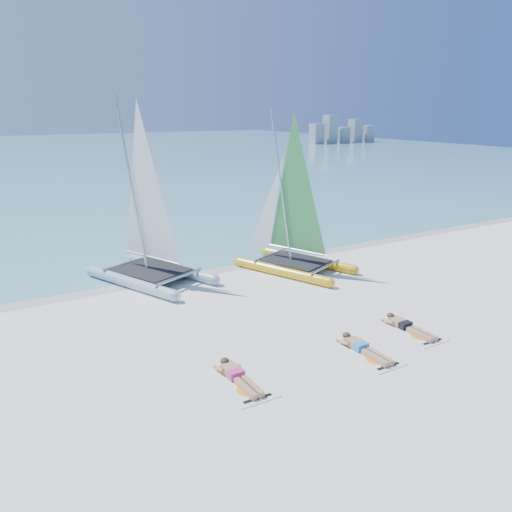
{
  "coord_description": "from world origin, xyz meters",
  "views": [
    {
      "loc": [
        -7.82,
        -11.49,
        6.05
      ],
      "look_at": [
        -0.36,
        1.2,
        1.69
      ],
      "focal_mm": 35.0,
      "sensor_mm": 36.0,
      "label": 1
    }
  ],
  "objects_px": {
    "towel_a": "(241,383)",
    "catamaran_blue": "(147,226)",
    "sunbather_a": "(237,375)",
    "sunbather_b": "(362,347)",
    "towel_c": "(411,332)",
    "sunbather_c": "(406,326)",
    "catamaran_yellow": "(286,219)",
    "towel_b": "(367,354)"
  },
  "relations": [
    {
      "from": "sunbather_a",
      "to": "towel_a",
      "type": "bearing_deg",
      "value": -90.0
    },
    {
      "from": "towel_a",
      "to": "sunbather_a",
      "type": "height_order",
      "value": "sunbather_a"
    },
    {
      "from": "towel_b",
      "to": "sunbather_b",
      "type": "relative_size",
      "value": 1.07
    },
    {
      "from": "towel_c",
      "to": "towel_a",
      "type": "bearing_deg",
      "value": 179.72
    },
    {
      "from": "towel_a",
      "to": "catamaran_blue",
      "type": "bearing_deg",
      "value": 85.74
    },
    {
      "from": "sunbather_a",
      "to": "sunbather_c",
      "type": "distance_m",
      "value": 5.47
    },
    {
      "from": "catamaran_yellow",
      "to": "towel_b",
      "type": "xyz_separation_m",
      "value": [
        -2.23,
        -7.09,
        -1.97
      ]
    },
    {
      "from": "catamaran_blue",
      "to": "sunbather_a",
      "type": "xyz_separation_m",
      "value": [
        -0.6,
        -7.84,
        -1.9
      ]
    },
    {
      "from": "towel_a",
      "to": "sunbather_c",
      "type": "bearing_deg",
      "value": 1.73
    },
    {
      "from": "towel_b",
      "to": "sunbather_b",
      "type": "bearing_deg",
      "value": 90.0
    },
    {
      "from": "sunbather_a",
      "to": "sunbather_b",
      "type": "xyz_separation_m",
      "value": [
        3.47,
        -0.4,
        0.0
      ]
    },
    {
      "from": "catamaran_blue",
      "to": "towel_a",
      "type": "height_order",
      "value": "catamaran_blue"
    },
    {
      "from": "sunbather_a",
      "to": "towel_c",
      "type": "distance_m",
      "value": 5.47
    },
    {
      "from": "sunbather_a",
      "to": "catamaran_blue",
      "type": "bearing_deg",
      "value": 85.63
    },
    {
      "from": "catamaran_blue",
      "to": "catamaran_yellow",
      "type": "xyz_separation_m",
      "value": [
        5.1,
        -1.34,
        -0.04
      ]
    },
    {
      "from": "towel_c",
      "to": "sunbather_c",
      "type": "bearing_deg",
      "value": 90.0
    },
    {
      "from": "catamaran_blue",
      "to": "sunbather_b",
      "type": "height_order",
      "value": "catamaran_blue"
    },
    {
      "from": "towel_b",
      "to": "sunbather_c",
      "type": "xyz_separation_m",
      "value": [
        2.0,
        0.56,
        0.11
      ]
    },
    {
      "from": "sunbather_a",
      "to": "towel_b",
      "type": "height_order",
      "value": "sunbather_a"
    },
    {
      "from": "catamaran_blue",
      "to": "towel_b",
      "type": "height_order",
      "value": "catamaran_blue"
    },
    {
      "from": "towel_a",
      "to": "towel_b",
      "type": "distance_m",
      "value": 3.49
    },
    {
      "from": "sunbather_a",
      "to": "sunbather_c",
      "type": "bearing_deg",
      "value": -0.28
    },
    {
      "from": "sunbather_a",
      "to": "towel_c",
      "type": "bearing_deg",
      "value": -2.29
    },
    {
      "from": "towel_a",
      "to": "towel_c",
      "type": "relative_size",
      "value": 1.0
    },
    {
      "from": "towel_b",
      "to": "towel_a",
      "type": "bearing_deg",
      "value": 173.44
    },
    {
      "from": "catamaran_blue",
      "to": "towel_c",
      "type": "distance_m",
      "value": 9.62
    },
    {
      "from": "catamaran_blue",
      "to": "catamaran_yellow",
      "type": "height_order",
      "value": "catamaran_blue"
    },
    {
      "from": "catamaran_yellow",
      "to": "sunbather_a",
      "type": "distance_m",
      "value": 8.84
    },
    {
      "from": "catamaran_yellow",
      "to": "sunbather_c",
      "type": "bearing_deg",
      "value": -113.99
    },
    {
      "from": "catamaran_blue",
      "to": "sunbather_b",
      "type": "bearing_deg",
      "value": -93.64
    },
    {
      "from": "sunbather_b",
      "to": "sunbather_c",
      "type": "distance_m",
      "value": 2.03
    },
    {
      "from": "catamaran_yellow",
      "to": "towel_c",
      "type": "height_order",
      "value": "catamaran_yellow"
    },
    {
      "from": "catamaran_blue",
      "to": "towel_c",
      "type": "xyz_separation_m",
      "value": [
        4.87,
        -8.06,
        -2.01
      ]
    },
    {
      "from": "towel_a",
      "to": "sunbather_a",
      "type": "bearing_deg",
      "value": 90.0
    },
    {
      "from": "sunbather_b",
      "to": "towel_c",
      "type": "distance_m",
      "value": 2.01
    },
    {
      "from": "towel_a",
      "to": "sunbather_b",
      "type": "bearing_deg",
      "value": -3.41
    },
    {
      "from": "towel_b",
      "to": "sunbather_c",
      "type": "bearing_deg",
      "value": 15.77
    },
    {
      "from": "catamaran_yellow",
      "to": "sunbather_b",
      "type": "distance_m",
      "value": 7.49
    },
    {
      "from": "towel_a",
      "to": "towel_c",
      "type": "bearing_deg",
      "value": -0.28
    },
    {
      "from": "catamaran_yellow",
      "to": "towel_c",
      "type": "distance_m",
      "value": 7.01
    },
    {
      "from": "catamaran_yellow",
      "to": "towel_a",
      "type": "xyz_separation_m",
      "value": [
        -5.7,
        -6.69,
        -1.97
      ]
    },
    {
      "from": "catamaran_blue",
      "to": "sunbather_c",
      "type": "relative_size",
      "value": 3.91
    }
  ]
}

